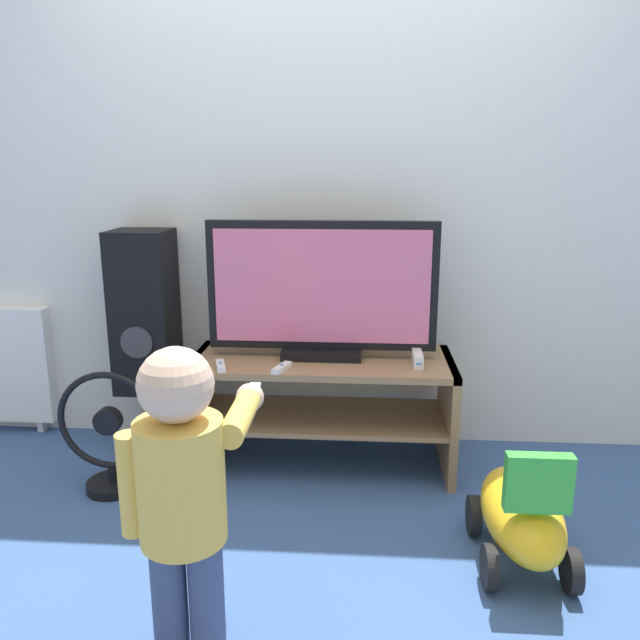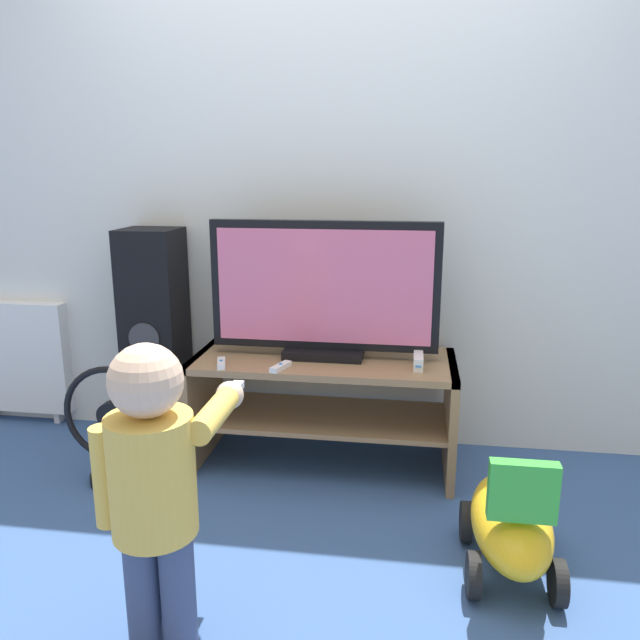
# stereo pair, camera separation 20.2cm
# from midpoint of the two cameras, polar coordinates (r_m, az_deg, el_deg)

# --- Properties ---
(ground_plane) EXTENTS (16.00, 16.00, 0.00)m
(ground_plane) POSITION_cam_midpoint_polar(r_m,az_deg,el_deg) (2.78, -2.39, -15.21)
(ground_plane) COLOR #38568C
(wall_back) EXTENTS (10.00, 0.06, 2.60)m
(wall_back) POSITION_cam_midpoint_polar(r_m,az_deg,el_deg) (3.00, -1.38, 12.92)
(wall_back) COLOR silver
(wall_back) RESTS_ON ground_plane
(tv_stand) EXTENTS (1.18, 0.50, 0.51)m
(tv_stand) POSITION_cam_midpoint_polar(r_m,az_deg,el_deg) (2.86, -1.90, -6.81)
(tv_stand) COLOR #93704C
(tv_stand) RESTS_ON ground_plane
(television) EXTENTS (1.01, 0.20, 0.61)m
(television) POSITION_cam_midpoint_polar(r_m,az_deg,el_deg) (2.75, -1.92, 2.62)
(television) COLOR black
(television) RESTS_ON tv_stand
(game_console) EXTENTS (0.04, 0.19, 0.06)m
(game_console) POSITION_cam_midpoint_polar(r_m,az_deg,el_deg) (2.74, 6.79, -3.42)
(game_console) COLOR white
(game_console) RESTS_ON tv_stand
(remote_primary) EXTENTS (0.07, 0.13, 0.03)m
(remote_primary) POSITION_cam_midpoint_polar(r_m,az_deg,el_deg) (2.71, -11.21, -4.14)
(remote_primary) COLOR white
(remote_primary) RESTS_ON tv_stand
(remote_secondary) EXTENTS (0.08, 0.13, 0.03)m
(remote_secondary) POSITION_cam_midpoint_polar(r_m,az_deg,el_deg) (2.64, -5.71, -4.39)
(remote_secondary) COLOR white
(remote_secondary) RESTS_ON tv_stand
(child) EXTENTS (0.35, 0.51, 0.91)m
(child) POSITION_cam_midpoint_polar(r_m,az_deg,el_deg) (1.76, -15.70, -14.12)
(child) COLOR #3F4C72
(child) RESTS_ON ground_plane
(speaker_tower) EXTENTS (0.27, 0.27, 1.06)m
(speaker_tower) POSITION_cam_midpoint_polar(r_m,az_deg,el_deg) (3.11, -17.51, 0.36)
(speaker_tower) COLOR black
(speaker_tower) RESTS_ON ground_plane
(floor_fan) EXTENTS (0.43, 0.22, 0.53)m
(floor_fan) POSITION_cam_midpoint_polar(r_m,az_deg,el_deg) (2.85, -20.68, -10.07)
(floor_fan) COLOR black
(floor_fan) RESTS_ON ground_plane
(ride_on_toy) EXTENTS (0.30, 0.57, 0.48)m
(ride_on_toy) POSITION_cam_midpoint_polar(r_m,az_deg,el_deg) (2.33, 15.53, -16.83)
(ride_on_toy) COLOR gold
(ride_on_toy) RESTS_ON ground_plane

